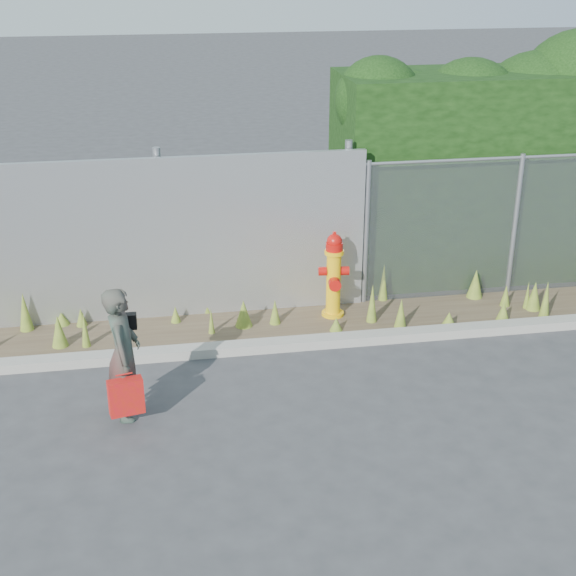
{
  "coord_description": "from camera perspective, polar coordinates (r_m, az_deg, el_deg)",
  "views": [
    {
      "loc": [
        -1.71,
        -6.99,
        4.68
      ],
      "look_at": [
        -0.3,
        1.4,
        1.0
      ],
      "focal_mm": 50.0,
      "sensor_mm": 36.0,
      "label": 1
    }
  ],
  "objects": [
    {
      "name": "black_shoulder_bag",
      "position": [
        8.64,
        -11.46,
        -2.34
      ],
      "size": [
        0.23,
        0.1,
        0.17
      ],
      "rotation": [
        0.0,
        0.0,
        -0.03
      ],
      "color": "black"
    },
    {
      "name": "red_tote_bag",
      "position": [
        8.49,
        -11.45,
        -7.58
      ],
      "size": [
        0.36,
        0.13,
        0.47
      ],
      "rotation": [
        0.0,
        0.0,
        0.21
      ],
      "color": "red"
    },
    {
      "name": "curb",
      "position": [
        10.08,
        1.31,
        -3.91
      ],
      "size": [
        16.0,
        0.22,
        0.12
      ],
      "primitive_type": "cube",
      "color": "gray",
      "rests_on": "ground"
    },
    {
      "name": "hedge",
      "position": [
        12.88,
        19.34,
        10.09
      ],
      "size": [
        7.39,
        2.08,
        3.68
      ],
      "color": "black",
      "rests_on": "ground"
    },
    {
      "name": "corrugated_fence",
      "position": [
        10.73,
        -17.21,
        2.83
      ],
      "size": [
        8.5,
        0.21,
        2.3
      ],
      "color": "#A1A4A8",
      "rests_on": "ground"
    },
    {
      "name": "woman",
      "position": [
        8.55,
        -11.62,
        -4.58
      ],
      "size": [
        0.4,
        0.57,
        1.48
      ],
      "primitive_type": "imported",
      "rotation": [
        0.0,
        0.0,
        1.49
      ],
      "color": "#0E5E4B",
      "rests_on": "ground"
    },
    {
      "name": "ground",
      "position": [
        8.58,
        3.58,
        -9.7
      ],
      "size": [
        80.0,
        80.0,
        0.0
      ],
      "primitive_type": "plane",
      "color": "#363739",
      "rests_on": "ground"
    },
    {
      "name": "weed_strip",
      "position": [
        10.71,
        4.21,
        -1.75
      ],
      "size": [
        16.0,
        1.28,
        0.54
      ],
      "color": "#4B3C2B",
      "rests_on": "ground"
    },
    {
      "name": "fire_hydrant",
      "position": [
        10.68,
        3.27,
        0.83
      ],
      "size": [
        0.41,
        0.36,
        1.22
      ],
      "rotation": [
        0.0,
        0.0,
        -0.11
      ],
      "color": "#F5B60C",
      "rests_on": "ground"
    }
  ]
}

